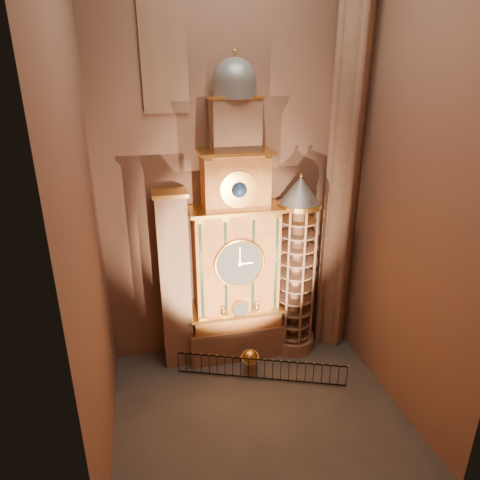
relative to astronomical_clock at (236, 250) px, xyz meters
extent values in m
plane|color=#383330|center=(0.00, -4.96, -6.68)|extent=(14.00, 14.00, 0.00)
plane|color=brown|center=(0.00, 1.04, 4.32)|extent=(22.00, 0.00, 22.00)
plane|color=brown|center=(-7.00, -4.96, 4.32)|extent=(0.00, 22.00, 22.00)
plane|color=brown|center=(7.00, -4.96, 4.32)|extent=(0.00, 22.00, 22.00)
cube|color=#8C634C|center=(0.00, 0.04, -5.68)|extent=(5.60, 2.20, 2.00)
cube|color=brown|center=(0.00, 0.04, -4.18)|extent=(5.00, 2.00, 1.00)
cube|color=#F1AD47|center=(0.00, -0.01, -3.63)|extent=(5.40, 2.30, 0.18)
cube|color=brown|center=(0.00, 0.04, -0.68)|extent=(4.60, 2.00, 6.00)
cylinder|color=black|center=(-2.05, -0.82, -0.68)|extent=(0.32, 0.32, 5.60)
cylinder|color=black|center=(-0.75, -0.82, -0.68)|extent=(0.32, 0.32, 5.60)
cylinder|color=black|center=(0.75, -0.82, -0.68)|extent=(0.32, 0.32, 5.60)
cylinder|color=black|center=(2.05, -0.82, -0.68)|extent=(0.32, 0.32, 5.60)
cube|color=#F1AD47|center=(0.00, -0.01, 2.37)|extent=(5.00, 2.25, 0.18)
cylinder|color=#2D3033|center=(0.00, -0.97, -0.38)|extent=(2.60, 0.12, 2.60)
torus|color=#F1AD47|center=(0.00, -1.02, -0.38)|extent=(2.80, 0.16, 2.80)
cylinder|color=#F1AD47|center=(0.00, -1.12, -3.08)|extent=(0.90, 0.10, 0.90)
sphere|color=#F1AD47|center=(-0.95, -1.07, -3.13)|extent=(0.36, 0.36, 0.36)
sphere|color=#F1AD47|center=(0.95, -1.07, -3.13)|extent=(0.36, 0.36, 0.36)
cube|color=brown|center=(0.00, 0.04, 3.82)|extent=(3.40, 1.80, 3.00)
sphere|color=#0C1B3D|center=(0.00, -0.87, 3.62)|extent=(0.80, 0.80, 0.80)
cube|color=#F1AD47|center=(0.00, -0.01, 5.37)|extent=(3.80, 2.00, 0.15)
cube|color=#8C634C|center=(0.00, 0.04, 6.62)|extent=(2.40, 1.60, 2.60)
sphere|color=slate|center=(0.00, 0.04, 8.72)|extent=(2.10, 2.10, 2.10)
cylinder|color=#F1AD47|center=(0.00, 0.04, 9.62)|extent=(0.14, 0.14, 0.80)
cube|color=#8C634C|center=(-3.40, 0.04, -1.68)|extent=(1.60, 1.40, 10.00)
cube|color=#F1AD47|center=(-3.40, -0.38, -3.68)|extent=(1.35, 0.10, 2.10)
cube|color=#4D1514|center=(-3.40, -0.44, -3.68)|extent=(1.05, 0.04, 1.75)
cube|color=#F1AD47|center=(-3.40, -0.38, -1.08)|extent=(1.35, 0.10, 2.10)
cube|color=#4D1514|center=(-3.40, -0.44, -1.08)|extent=(1.05, 0.04, 1.75)
cube|color=#F1AD47|center=(-3.40, -0.38, 1.52)|extent=(1.35, 0.10, 2.10)
cube|color=#4D1514|center=(-3.40, -0.44, 1.52)|extent=(1.05, 0.04, 1.75)
cube|color=#F1AD47|center=(-3.40, 0.04, 3.42)|extent=(1.80, 1.60, 0.20)
cylinder|color=#8C634C|center=(3.50, -0.26, -6.28)|extent=(2.50, 2.50, 0.80)
cylinder|color=#8C634C|center=(3.50, -0.26, -1.78)|extent=(0.70, 0.70, 8.20)
cylinder|color=#F1AD47|center=(3.50, -0.26, 2.42)|extent=(2.40, 2.40, 0.25)
cone|color=slate|center=(3.50, -0.26, 3.22)|extent=(2.30, 2.30, 1.50)
sphere|color=#F1AD47|center=(3.50, -0.26, 4.02)|extent=(0.20, 0.20, 0.20)
cylinder|color=#8C634C|center=(6.10, 0.04, 4.32)|extent=(1.60, 1.60, 22.00)
cylinder|color=#8C634C|center=(6.90, 0.04, 4.32)|extent=(0.44, 0.44, 22.00)
cylinder|color=#8C634C|center=(5.30, 0.04, 4.32)|extent=(0.44, 0.44, 22.00)
cylinder|color=#8C634C|center=(6.10, 0.84, 4.32)|extent=(0.44, 0.44, 22.00)
cylinder|color=#8C634C|center=(6.10, -0.76, 4.32)|extent=(0.44, 0.44, 22.00)
cube|color=navy|center=(-3.20, 0.98, 9.82)|extent=(2.00, 0.10, 5.00)
cube|color=#8C634C|center=(-3.20, 0.92, 9.82)|extent=(2.20, 0.06, 5.20)
cylinder|color=#8C634C|center=(0.35, -2.07, -6.37)|extent=(0.53, 0.53, 0.62)
sphere|color=#C48637|center=(0.35, -2.07, -5.66)|extent=(0.80, 0.80, 0.80)
torus|color=#C48637|center=(0.35, -2.07, -5.66)|extent=(1.15, 1.10, 0.43)
cube|color=black|center=(0.74, -2.82, -5.34)|extent=(8.62, 3.31, 0.06)
cube|color=black|center=(0.74, -2.82, -6.56)|extent=(8.62, 3.31, 0.06)
camera|label=1|loc=(-4.73, -21.12, 9.10)|focal=32.00mm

